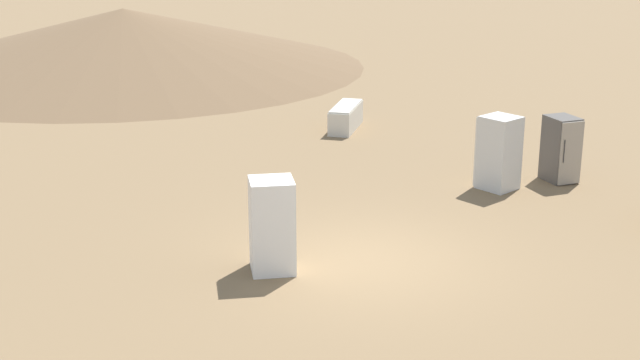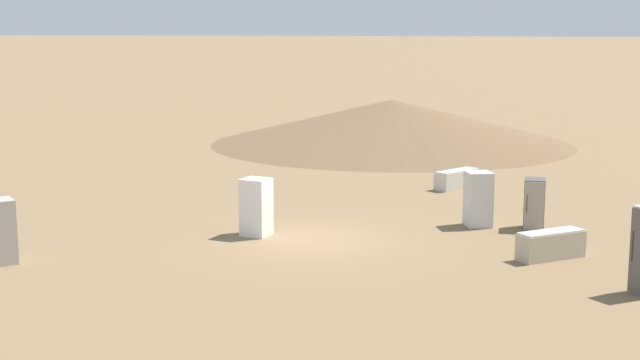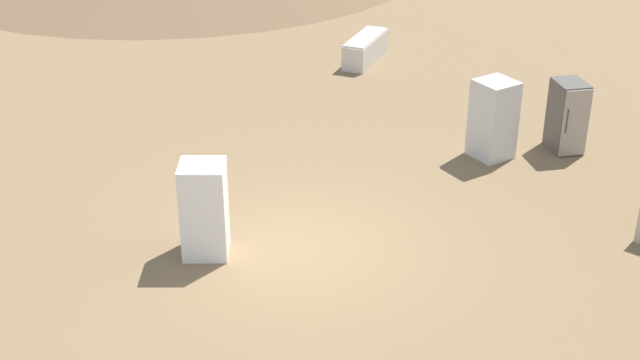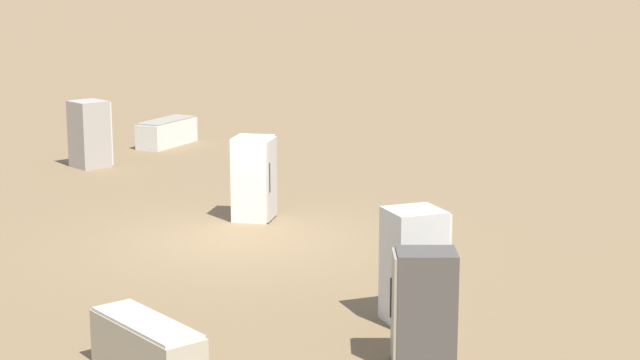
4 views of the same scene
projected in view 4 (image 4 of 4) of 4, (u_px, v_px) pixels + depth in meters
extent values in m
plane|color=brown|center=(239.00, 241.00, 18.69)|extent=(1000.00, 1000.00, 0.00)
cube|color=#B2A88E|center=(147.00, 351.00, 12.56)|extent=(1.73, 1.55, 0.66)
cube|color=beige|center=(146.00, 322.00, 12.49)|extent=(1.67, 1.49, 0.04)
cube|color=#A89E93|center=(89.00, 134.00, 25.22)|extent=(1.05, 1.05, 1.57)
cube|color=silver|center=(103.00, 132.00, 25.48)|extent=(0.56, 0.52, 1.51)
cylinder|color=#2D2D2D|center=(110.00, 130.00, 25.29)|extent=(0.02, 0.02, 0.55)
cube|color=white|center=(253.00, 178.00, 20.11)|extent=(0.84, 0.82, 1.58)
cube|color=#BCB7AD|center=(272.00, 179.00, 20.04)|extent=(0.68, 0.18, 1.52)
cylinder|color=#2D2D2D|center=(270.00, 178.00, 19.78)|extent=(0.02, 0.02, 0.55)
cube|color=#4C4742|center=(426.00, 309.00, 12.86)|extent=(0.58, 0.73, 1.44)
cube|color=gray|center=(394.00, 309.00, 12.86)|extent=(0.55, 0.05, 1.38)
cylinder|color=#2D2D2D|center=(391.00, 298.00, 13.04)|extent=(0.02, 0.02, 0.50)
cube|color=silver|center=(413.00, 266.00, 14.37)|extent=(0.90, 0.91, 1.58)
cube|color=silver|center=(438.00, 264.00, 14.50)|extent=(0.64, 0.27, 1.51)
cylinder|color=#2D2D2D|center=(449.00, 262.00, 14.28)|extent=(0.02, 0.02, 0.55)
cube|color=silver|center=(167.00, 133.00, 28.23)|extent=(2.02, 1.47, 0.65)
cube|color=gray|center=(167.00, 120.00, 28.16)|extent=(1.94, 1.41, 0.04)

